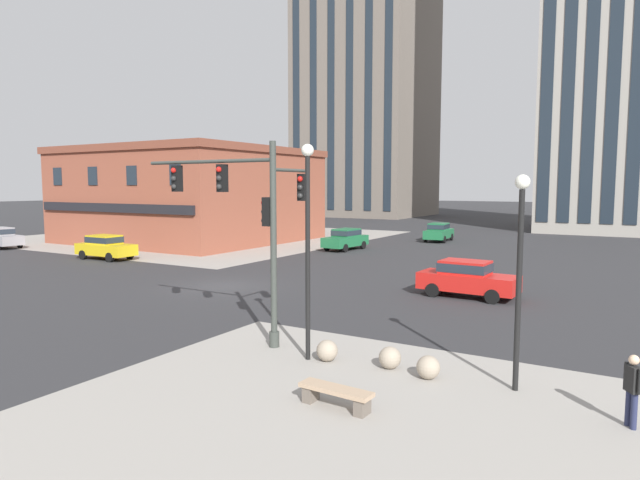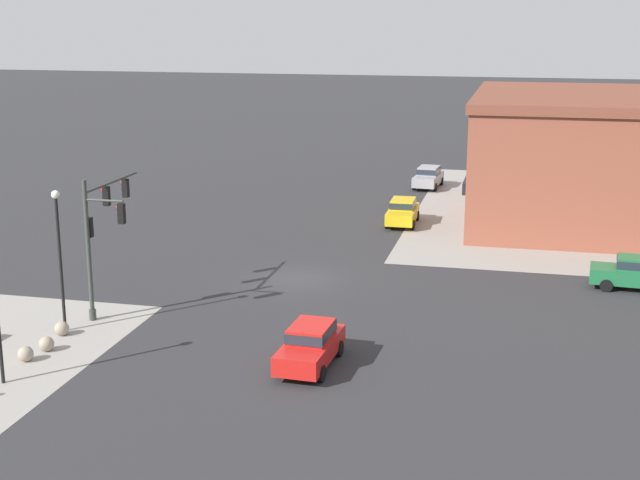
% 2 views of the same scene
% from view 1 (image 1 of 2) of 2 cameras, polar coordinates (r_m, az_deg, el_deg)
% --- Properties ---
extents(ground_plane, '(320.00, 320.00, 0.00)m').
position_cam_1_polar(ground_plane, '(28.53, -9.94, -4.72)').
color(ground_plane, '#2D2D30').
extents(sidewalk_far_corner, '(32.00, 32.00, 0.02)m').
position_cam_1_polar(sidewalk_far_corner, '(56.55, -12.09, 0.37)').
color(sidewalk_far_corner, gray).
rests_on(sidewalk_far_corner, ground).
extents(traffic_signal_main, '(5.44, 2.09, 6.46)m').
position_cam_1_polar(traffic_signal_main, '(17.85, -7.08, 2.68)').
color(traffic_signal_main, '#383D38').
rests_on(traffic_signal_main, ground).
extents(bollard_sphere_curb_a, '(0.63, 0.63, 0.63)m').
position_cam_1_polar(bollard_sphere_curb_a, '(16.31, 0.74, -11.40)').
color(bollard_sphere_curb_a, gray).
rests_on(bollard_sphere_curb_a, ground).
extents(bollard_sphere_curb_b, '(0.63, 0.63, 0.63)m').
position_cam_1_polar(bollard_sphere_curb_b, '(15.80, 7.26, -12.02)').
color(bollard_sphere_curb_b, gray).
rests_on(bollard_sphere_curb_b, ground).
extents(bollard_sphere_curb_c, '(0.63, 0.63, 0.63)m').
position_cam_1_polar(bollard_sphere_curb_c, '(15.18, 11.16, -12.83)').
color(bollard_sphere_curb_c, gray).
rests_on(bollard_sphere_curb_c, ground).
extents(bench_near_signal, '(1.82, 0.58, 0.49)m').
position_cam_1_polar(bench_near_signal, '(13.11, 1.65, -15.71)').
color(bench_near_signal, tan).
rests_on(bench_near_signal, ground).
extents(pedestrian_near_bench, '(0.36, 0.47, 1.58)m').
position_cam_1_polar(pedestrian_near_bench, '(13.62, 29.67, -13.08)').
color(pedestrian_near_bench, '#232847').
rests_on(pedestrian_near_bench, ground).
extents(street_lamp_corner_near, '(0.36, 0.36, 6.28)m').
position_cam_1_polar(street_lamp_corner_near, '(15.80, -1.29, 1.16)').
color(street_lamp_corner_near, black).
rests_on(street_lamp_corner_near, ground).
extents(street_lamp_mid_sidewalk, '(0.36, 0.36, 5.37)m').
position_cam_1_polar(street_lamp_mid_sidewalk, '(14.27, 20.02, -1.65)').
color(street_lamp_mid_sidewalk, black).
rests_on(street_lamp_mid_sidewalk, ground).
extents(car_main_northbound_far, '(4.43, 1.96, 1.68)m').
position_cam_1_polar(car_main_northbound_far, '(40.85, -21.36, -0.60)').
color(car_main_northbound_far, gold).
rests_on(car_main_northbound_far, ground).
extents(car_main_southbound_near, '(4.47, 2.04, 1.68)m').
position_cam_1_polar(car_main_southbound_near, '(26.09, 15.00, -3.75)').
color(car_main_southbound_near, red).
rests_on(car_main_southbound_near, ground).
extents(car_main_southbound_far, '(2.13, 4.51, 1.68)m').
position_cam_1_polar(car_main_southbound_far, '(43.70, 2.67, 0.17)').
color(car_main_southbound_far, '#1E6B3D').
rests_on(car_main_southbound_far, ground).
extents(car_cross_eastbound, '(4.53, 2.16, 1.68)m').
position_cam_1_polar(car_cross_eastbound, '(52.04, -30.24, 0.29)').
color(car_cross_eastbound, '#99999E').
rests_on(car_cross_eastbound, ground).
extents(car_cross_westbound, '(2.12, 4.51, 1.68)m').
position_cam_1_polar(car_cross_westbound, '(51.45, 12.21, 0.88)').
color(car_cross_westbound, '#1E6B3D').
rests_on(car_cross_westbound, ground).
extents(storefront_block_near_corner, '(18.97, 18.06, 8.44)m').
position_cam_1_polar(storefront_block_near_corner, '(52.84, -13.19, 4.58)').
color(storefront_block_near_corner, brown).
rests_on(storefront_block_near_corner, ground).
extents(residential_tower_skyline_left, '(19.82, 19.46, 63.44)m').
position_cam_1_polar(residential_tower_skyline_left, '(98.93, 4.98, 21.27)').
color(residential_tower_skyline_left, '#70665B').
rests_on(residential_tower_skyline_left, ground).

